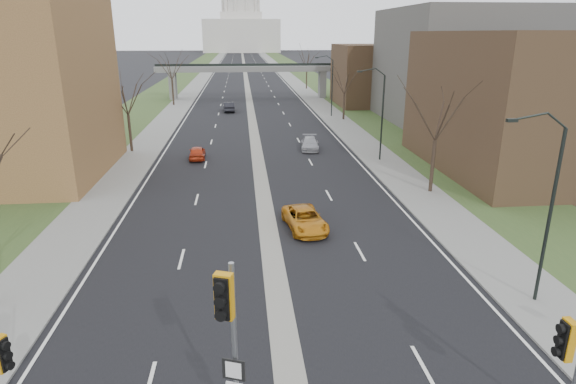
{
  "coord_description": "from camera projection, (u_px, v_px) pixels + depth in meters",
  "views": [
    {
      "loc": [
        -1.45,
        -12.38,
        11.83
      ],
      "look_at": [
        0.82,
        11.26,
        3.96
      ],
      "focal_mm": 30.0,
      "sensor_mm": 36.0,
      "label": 1
    }
  ],
  "objects": [
    {
      "name": "pedestrian_bridge",
      "position": [
        248.0,
        72.0,
        89.62
      ],
      "size": [
        34.0,
        3.0,
        6.45
      ],
      "color": "slate",
      "rests_on": "ground"
    },
    {
      "name": "tree_left_b",
      "position": [
        126.0,
        92.0,
        48.31
      ],
      "size": [
        6.75,
        6.75,
        8.81
      ],
      "color": "#382B21",
      "rests_on": "sidewalk_left"
    },
    {
      "name": "streetlight_far",
      "position": [
        327.0,
        69.0,
        69.17
      ],
      "size": [
        2.61,
        0.2,
        8.7
      ],
      "color": "black",
      "rests_on": "sidewalk_right"
    },
    {
      "name": "signal_pole_median",
      "position": [
        229.0,
        328.0,
        13.14
      ],
      "size": [
        0.83,
        1.0,
        5.98
      ],
      "rotation": [
        0.0,
        0.0,
        -0.35
      ],
      "color": "gray",
      "rests_on": "ground"
    },
    {
      "name": "sidewalk_left",
      "position": [
        208.0,
        71.0,
        156.17
      ],
      "size": [
        4.0,
        600.0,
        0.12
      ],
      "primitive_type": "cube",
      "color": "gray",
      "rests_on": "ground"
    },
    {
      "name": "commercial_block_far",
      "position": [
        378.0,
        75.0,
        82.12
      ],
      "size": [
        14.0,
        14.0,
        10.0
      ],
      "primitive_type": "cube",
      "color": "#43311F",
      "rests_on": "ground"
    },
    {
      "name": "road_surface",
      "position": [
        245.0,
        71.0,
        157.28
      ],
      "size": [
        20.0,
        600.0,
        0.01
      ],
      "primitive_type": "cube",
      "color": "black",
      "rests_on": "ground"
    },
    {
      "name": "streetlight_mid",
      "position": [
        375.0,
        88.0,
        44.6
      ],
      "size": [
        2.61,
        0.2,
        8.7
      ],
      "color": "black",
      "rests_on": "sidewalk_right"
    },
    {
      "name": "car_left_far",
      "position": [
        229.0,
        107.0,
        75.91
      ],
      "size": [
        1.93,
        4.66,
        1.5
      ],
      "primitive_type": "imported",
      "rotation": [
        0.0,
        0.0,
        3.22
      ],
      "color": "black",
      "rests_on": "ground"
    },
    {
      "name": "car_right_mid",
      "position": [
        310.0,
        143.0,
        51.19
      ],
      "size": [
        2.32,
        4.64,
        1.29
      ],
      "primitive_type": "imported",
      "rotation": [
        0.0,
        0.0,
        -0.12
      ],
      "color": "#93949A",
      "rests_on": "ground"
    },
    {
      "name": "commercial_block_near",
      "position": [
        532.0,
        103.0,
        42.3
      ],
      "size": [
        16.0,
        20.0,
        12.0
      ],
      "primitive_type": "cube",
      "color": "#43311F",
      "rests_on": "ground"
    },
    {
      "name": "car_right_near",
      "position": [
        305.0,
        219.0,
        30.34
      ],
      "size": [
        2.8,
        4.97,
        1.31
      ],
      "primitive_type": "imported",
      "rotation": [
        0.0,
        0.0,
        0.14
      ],
      "color": "#C37814",
      "rests_on": "ground"
    },
    {
      "name": "tree_right_a",
      "position": [
        438.0,
        107.0,
        35.43
      ],
      "size": [
        7.2,
        7.2,
        9.4
      ],
      "color": "#382B21",
      "rests_on": "sidewalk_right"
    },
    {
      "name": "grass_verge_left",
      "position": [
        189.0,
        71.0,
        155.63
      ],
      "size": [
        8.0,
        600.0,
        0.1
      ],
      "primitive_type": "cube",
      "color": "#2C421E",
      "rests_on": "ground"
    },
    {
      "name": "streetlight_near",
      "position": [
        543.0,
        156.0,
        20.03
      ],
      "size": [
        2.61,
        0.2,
        8.7
      ],
      "color": "black",
      "rests_on": "sidewalk_right"
    },
    {
      "name": "tree_right_b",
      "position": [
        345.0,
        78.0,
        66.87
      ],
      "size": [
        6.3,
        6.3,
        8.22
      ],
      "color": "#382B21",
      "rests_on": "sidewalk_right"
    },
    {
      "name": "commercial_block_mid",
      "position": [
        459.0,
        67.0,
        64.87
      ],
      "size": [
        18.0,
        22.0,
        15.0
      ],
      "primitive_type": "cube",
      "color": "#4F4D48",
      "rests_on": "ground"
    },
    {
      "name": "median_strip",
      "position": [
        245.0,
        71.0,
        157.28
      ],
      "size": [
        1.2,
        600.0,
        0.02
      ],
      "primitive_type": "cube",
      "color": "gray",
      "rests_on": "ground"
    },
    {
      "name": "capitol",
      "position": [
        241.0,
        22.0,
        312.06
      ],
      "size": [
        48.0,
        42.0,
        55.75
      ],
      "color": "beige",
      "rests_on": "ground"
    },
    {
      "name": "grass_verge_right",
      "position": [
        299.0,
        70.0,
        158.9
      ],
      "size": [
        8.0,
        600.0,
        0.1
      ],
      "primitive_type": "cube",
      "color": "#2C421E",
      "rests_on": "ground"
    },
    {
      "name": "car_left_near",
      "position": [
        197.0,
        152.0,
        47.34
      ],
      "size": [
        1.66,
        3.85,
        1.29
      ],
      "primitive_type": "imported",
      "rotation": [
        0.0,
        0.0,
        3.18
      ],
      "color": "#B43214",
      "rests_on": "ground"
    },
    {
      "name": "tree_left_c",
      "position": [
        171.0,
        63.0,
        80.18
      ],
      "size": [
        7.65,
        7.65,
        9.99
      ],
      "color": "#382B21",
      "rests_on": "sidewalk_left"
    },
    {
      "name": "sidewalk_right",
      "position": [
        281.0,
        71.0,
        158.36
      ],
      "size": [
        4.0,
        600.0,
        0.12
      ],
      "primitive_type": "cube",
      "color": "gray",
      "rests_on": "ground"
    },
    {
      "name": "tree_right_c",
      "position": [
        307.0,
        56.0,
        104.28
      ],
      "size": [
        7.65,
        7.65,
        9.99
      ],
      "color": "#382B21",
      "rests_on": "sidewalk_right"
    }
  ]
}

